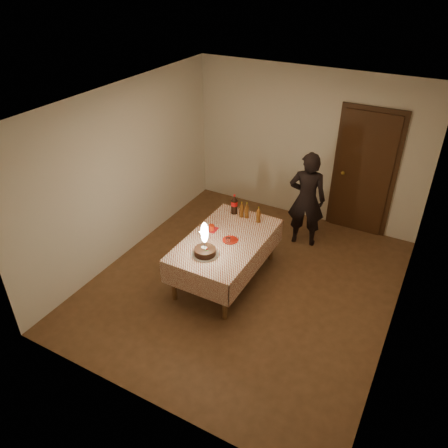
{
  "coord_description": "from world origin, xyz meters",
  "views": [
    {
      "loc": [
        2.08,
        -4.44,
        4.05
      ],
      "look_at": [
        -0.31,
        -0.07,
        0.95
      ],
      "focal_mm": 35.0,
      "sensor_mm": 36.0,
      "label": 1
    }
  ],
  "objects": [
    {
      "name": "amber_bottle_right",
      "position": [
        -0.1,
        0.6,
        0.8
      ],
      "size": [
        0.06,
        0.06,
        0.26
      ],
      "color": "#5E3210",
      "rests_on": "dining_table"
    },
    {
      "name": "cola_bottle",
      "position": [
        -0.53,
        0.66,
        0.83
      ],
      "size": [
        0.1,
        0.1,
        0.32
      ],
      "color": "black",
      "rests_on": "dining_table"
    },
    {
      "name": "red_plate",
      "position": [
        -0.24,
        -0.02,
        0.68
      ],
      "size": [
        0.22,
        0.22,
        0.01
      ],
      "primitive_type": "cylinder",
      "color": "red",
      "rests_on": "dining_table"
    },
    {
      "name": "clear_cup",
      "position": [
        -0.23,
        -0.1,
        0.72
      ],
      "size": [
        0.07,
        0.07,
        0.09
      ],
      "primitive_type": "cylinder",
      "color": "silver",
      "rests_on": "dining_table"
    },
    {
      "name": "photographer",
      "position": [
        0.35,
        1.41,
        0.79
      ],
      "size": [
        0.64,
        0.5,
        1.58
      ],
      "color": "black",
      "rests_on": "ground"
    },
    {
      "name": "amber_bottle_left",
      "position": [
        -0.39,
        0.62,
        0.8
      ],
      "size": [
        0.06,
        0.06,
        0.26
      ],
      "color": "#5E3210",
      "rests_on": "dining_table"
    },
    {
      "name": "red_cup",
      "position": [
        -0.58,
        0.06,
        0.73
      ],
      "size": [
        0.08,
        0.08,
        0.1
      ],
      "primitive_type": "cylinder",
      "color": "red",
      "rests_on": "dining_table"
    },
    {
      "name": "dining_table",
      "position": [
        -0.31,
        -0.02,
        0.59
      ],
      "size": [
        1.02,
        1.72,
        0.68
      ],
      "color": "brown",
      "rests_on": "ground"
    },
    {
      "name": "room_shell",
      "position": [
        0.03,
        0.08,
        1.65
      ],
      "size": [
        4.04,
        4.54,
        2.62
      ],
      "color": "beige",
      "rests_on": "ground"
    },
    {
      "name": "amber_bottle_mid",
      "position": [
        -0.31,
        0.64,
        0.8
      ],
      "size": [
        0.06,
        0.06,
        0.26
      ],
      "color": "#5E3210",
      "rests_on": "dining_table"
    },
    {
      "name": "ground",
      "position": [
        0.0,
        0.0,
        0.0
      ],
      "size": [
        4.0,
        4.5,
        0.01
      ],
      "primitive_type": "cube",
      "color": "brown",
      "rests_on": "ground"
    },
    {
      "name": "birthday_cake",
      "position": [
        -0.37,
        -0.47,
        0.79
      ],
      "size": [
        0.36,
        0.36,
        0.49
      ],
      "color": "white",
      "rests_on": "dining_table"
    },
    {
      "name": "napkin_stack",
      "position": [
        -0.59,
        0.08,
        0.69
      ],
      "size": [
        0.15,
        0.15,
        0.02
      ],
      "primitive_type": "cube",
      "color": "red",
      "rests_on": "dining_table"
    }
  ]
}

